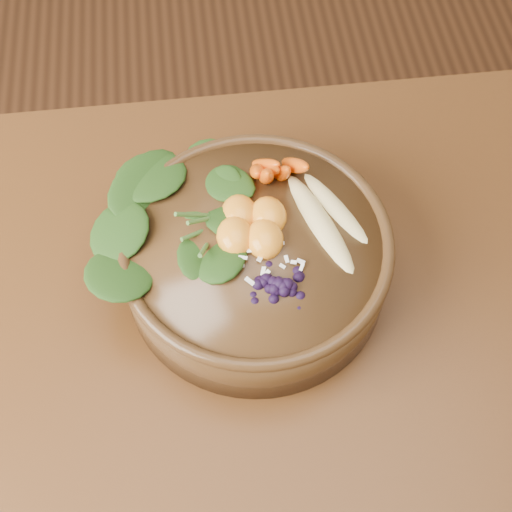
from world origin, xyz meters
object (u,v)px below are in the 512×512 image
Objects in this scene: dining_table at (407,381)px; banana_halves at (329,208)px; stoneware_bowl at (256,260)px; mandarin_cluster at (252,219)px; kale_heap at (196,197)px; blueberry_pile at (280,278)px; carrot_cluster at (276,149)px.

banana_halves reaches higher than dining_table.
stoneware_bowl reaches higher than dining_table.
banana_halves is 1.80× the size of mandarin_cluster.
dining_table is 4.89× the size of stoneware_bowl.
banana_halves is (0.16, -0.03, -0.01)m from kale_heap.
blueberry_pile reaches higher than mandarin_cluster.
stoneware_bowl is 0.10m from blueberry_pile.
mandarin_cluster is 0.09m from blueberry_pile.
carrot_cluster is at bearing 123.61° from dining_table.
carrot_cluster reaches higher than dining_table.
carrot_cluster reaches higher than kale_heap.
banana_halves is at bearing 4.01° from mandarin_cluster.
carrot_cluster is at bearing 63.95° from mandarin_cluster.
kale_heap reaches higher than mandarin_cluster.
stoneware_bowl is at bearing -177.26° from banana_halves.
blueberry_pile is (-0.02, -0.16, -0.02)m from carrot_cluster.
banana_halves is at bearing -66.94° from carrot_cluster.
banana_halves is 0.12m from blueberry_pile.
mandarin_cluster is at bearing 104.49° from blueberry_pile.
dining_table is 8.56× the size of banana_halves.
banana_halves is (0.05, -0.07, -0.03)m from carrot_cluster.
kale_heap reaches higher than banana_halves.
carrot_cluster is at bearing 70.06° from stoneware_bowl.
kale_heap is 0.11m from carrot_cluster.
carrot_cluster reaches higher than banana_halves.
blueberry_pile is (-0.07, -0.09, 0.01)m from banana_halves.
kale_heap is 0.16m from banana_halves.
dining_table is 17.73× the size of carrot_cluster.
kale_heap is 0.07m from mandarin_cluster.
stoneware_bowl is at bearing -123.69° from carrot_cluster.
carrot_cluster reaches higher than mandarin_cluster.
stoneware_bowl is 1.75× the size of banana_halves.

